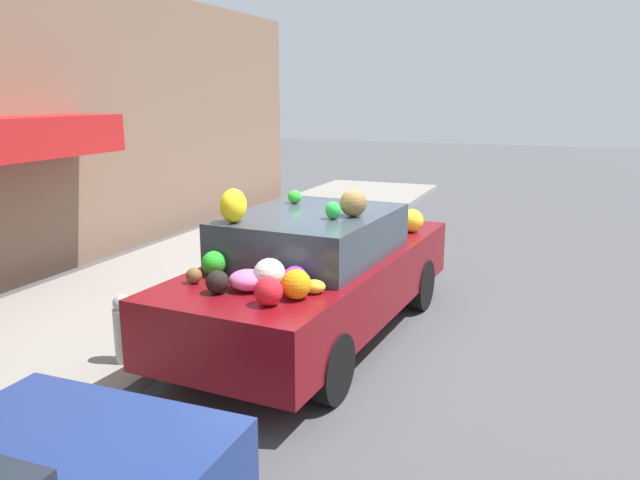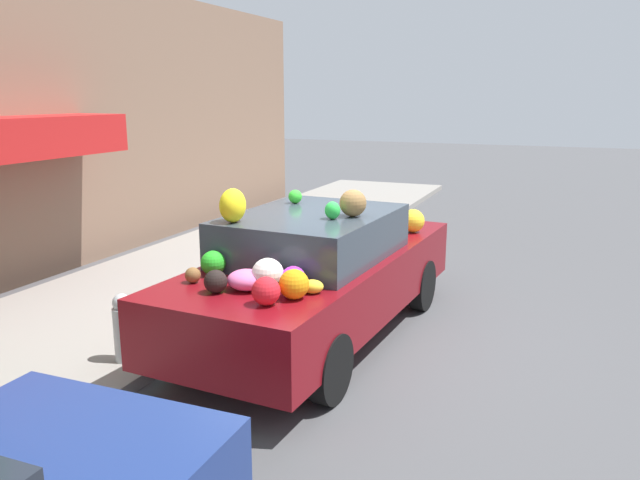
# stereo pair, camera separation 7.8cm
# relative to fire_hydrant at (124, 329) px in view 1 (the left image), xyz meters

# --- Properties ---
(ground_plane) EXTENTS (60.00, 60.00, 0.00)m
(ground_plane) POSITION_rel_fire_hydrant_xyz_m (1.64, -1.48, -0.47)
(ground_plane) COLOR #4C4C4F
(sidewalk_curb) EXTENTS (24.00, 3.20, 0.13)m
(sidewalk_curb) POSITION_rel_fire_hydrant_xyz_m (1.64, 1.22, -0.41)
(sidewalk_curb) COLOR gray
(sidewalk_curb) RESTS_ON ground
(fire_hydrant) EXTENTS (0.20, 0.20, 0.70)m
(fire_hydrant) POSITION_rel_fire_hydrant_xyz_m (0.00, 0.00, 0.00)
(fire_hydrant) COLOR #B2B2B7
(fire_hydrant) RESTS_ON sidewalk_curb
(art_car) EXTENTS (4.63, 2.00, 1.83)m
(art_car) POSITION_rel_fire_hydrant_xyz_m (1.60, -1.44, 0.32)
(art_car) COLOR maroon
(art_car) RESTS_ON ground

